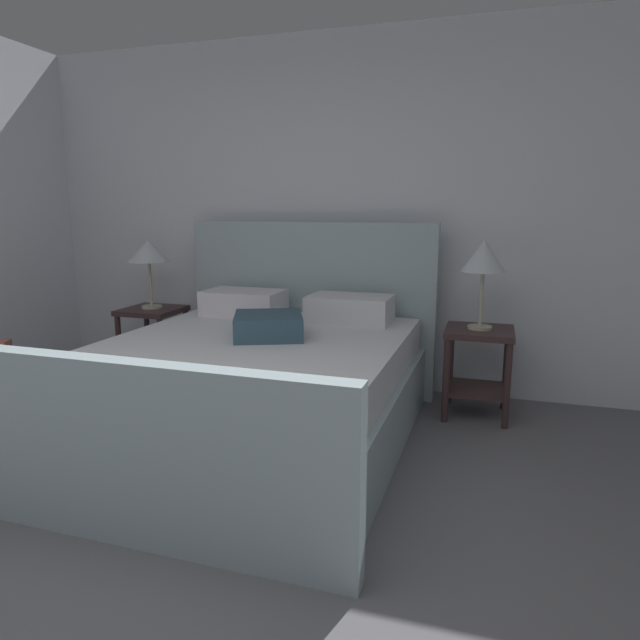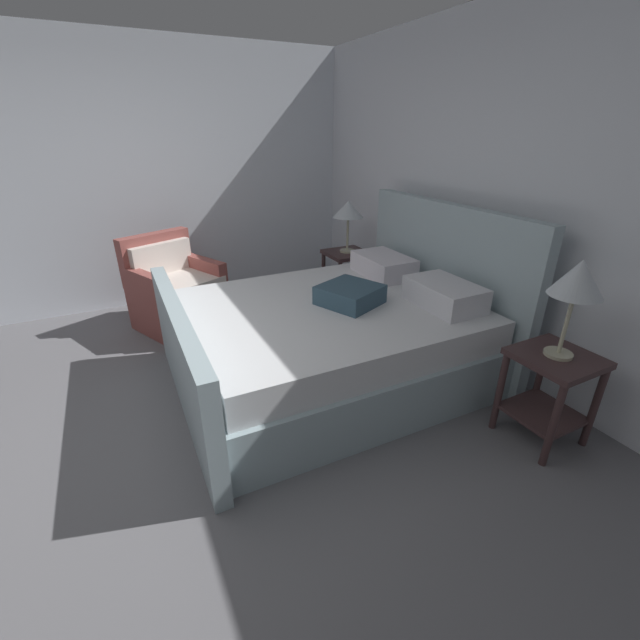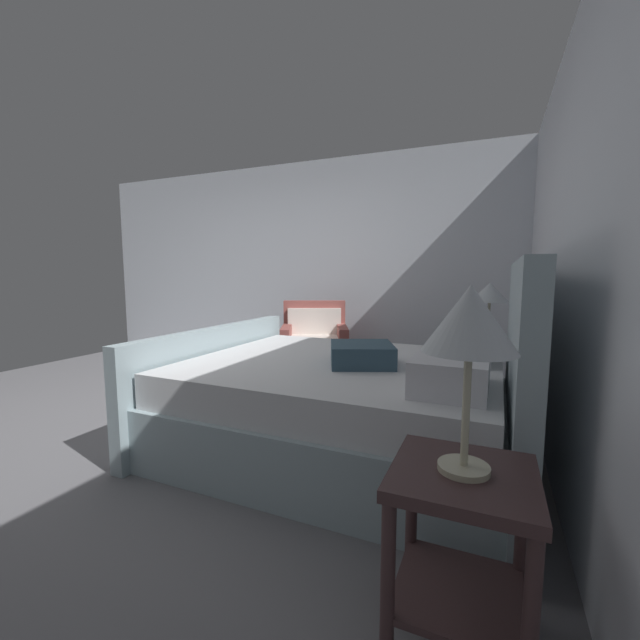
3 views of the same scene
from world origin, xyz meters
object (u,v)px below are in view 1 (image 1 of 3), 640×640
at_px(table_lamp_right, 484,258).
at_px(table_lamp_left, 149,253).
at_px(bed, 255,383).
at_px(nightstand_left, 153,332).
at_px(nightstand_right, 478,358).

xyz_separation_m(table_lamp_right, table_lamp_left, (-2.53, 0.04, -0.03)).
xyz_separation_m(bed, nightstand_left, (-1.27, 0.85, 0.05)).
bearing_deg(bed, nightstand_left, 146.25).
distance_m(nightstand_right, table_lamp_right, 0.66).
height_order(table_lamp_right, table_lamp_left, table_lamp_right).
bearing_deg(bed, table_lamp_right, 32.68).
bearing_deg(nightstand_left, nightstand_right, -0.80).
xyz_separation_m(nightstand_left, table_lamp_left, (-0.00, 0.00, 0.64)).
bearing_deg(nightstand_left, table_lamp_left, 116.57).
xyz_separation_m(bed, table_lamp_left, (-1.27, 0.85, 0.69)).
bearing_deg(table_lamp_right, table_lamp_left, 179.20).
relative_size(nightstand_right, table_lamp_left, 1.11).
height_order(nightstand_right, nightstand_left, same).
height_order(bed, nightstand_left, bed).
bearing_deg(nightstand_left, table_lamp_right, -0.80).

